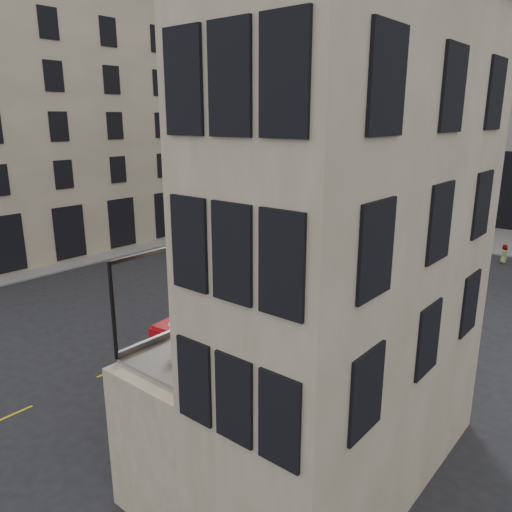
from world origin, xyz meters
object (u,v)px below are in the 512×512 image
Objects in this scene: pedestrian_e at (172,246)px; street_lamp_a at (188,218)px; pedestrian_b at (381,213)px; cafe_chair_c at (281,316)px; pedestrian_c at (472,224)px; car_b at (363,228)px; bus_far at (294,205)px; bicycle at (353,268)px; bus_near at (255,330)px; cafe_table_far at (302,280)px; cafe_chair_b at (292,321)px; street_lamp_b at (379,208)px; pedestrian_d at (504,254)px; traffic_light_near at (292,264)px; car_c at (281,226)px; cafe_chair_a at (212,354)px; pedestrian_a at (268,214)px; cafe_table_near at (179,331)px; car_a at (250,242)px; cyclist at (240,271)px; cafe_chair_d at (336,298)px; cafe_table_mid at (243,310)px; traffic_light_far at (272,206)px.

street_lamp_a is at bearing -135.37° from pedestrian_e.
cafe_chair_c is at bearing -114.90° from pedestrian_b.
pedestrian_c is 40.35m from cafe_chair_c.
pedestrian_b is at bearing 104.41° from car_b.
bicycle is at bearing -37.66° from bus_far.
bus_near is 3.60m from cafe_table_far.
pedestrian_e is 2.06× the size of cafe_chair_b.
street_lamp_b is at bearing 87.03° from car_b.
street_lamp_b is at bearing 36.79° from pedestrian_d.
traffic_light_near is 11.54m from cafe_table_far.
cafe_chair_b is at bearing 103.51° from car_c.
cafe_chair_a is (20.30, -30.37, 4.09)m from car_c.
cafe_table_far reaches higher than car_c.
pedestrian_a is at bearing 59.75° from bicycle.
cafe_table_near is at bearing 142.69° from pedestrian_d.
car_a is 2.42× the size of pedestrian_e.
bicycle is 0.81× the size of cyclist.
street_lamp_b is 6.00× the size of cafe_chair_d.
bus_near is at bearing 100.72° from car_c.
cyclist reaches higher than pedestrian_c.
cafe_table_near reaches higher than traffic_light_near.
cafe_table_mid reaches higher than pedestrian_d.
bus_far is at bearing 122.53° from cafe_table_mid.
cafe_table_far is (23.75, -27.94, 4.29)m from pedestrian_a.
cafe_chair_c reaches higher than bus_far.
cyclist reaches higher than pedestrian_b.
traffic_light_near is 4.56× the size of cafe_chair_a.
cafe_chair_c reaches higher than bus_near.
cafe_chair_c is (-0.10, 3.38, 0.04)m from cafe_chair_a.
bus_near is 12.67× the size of cafe_chair_a.
cafe_table_near is (11.74, -37.28, 2.69)m from street_lamp_b.
street_lamp_b reaches higher than car_a.
pedestrian_a reaches higher than car_a.
street_lamp_a reaches higher than bicycle.
pedestrian_a is 1.90× the size of cafe_chair_a.
bus_near reaches higher than traffic_light_near.
pedestrian_b is (8.59, 21.70, -1.57)m from street_lamp_a.
bus_near is 2.64× the size of car_a.
cafe_chair_c is at bearing 66.89° from pedestrian_c.
pedestrian_a is 2.18× the size of cafe_table_near.
cafe_chair_c reaches higher than pedestrian_c.
cafe_table_mid is at bearing 113.63° from cafe_chair_a.
street_lamp_b is at bearing 33.69° from traffic_light_far.
bus_near is 6.81× the size of pedestrian_d.
cyclist is (9.31, -15.66, -1.48)m from traffic_light_far.
pedestrian_e is 27.26m from cafe_chair_b.
cafe_table_far is (0.07, 6.35, 0.00)m from cafe_table_near.
cafe_table_mid is (17.38, -20.84, 4.37)m from car_a.
pedestrian_b is 43.10m from cafe_table_mid.
pedestrian_a is at bearing 128.95° from cafe_chair_c.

